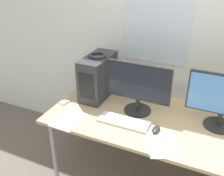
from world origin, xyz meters
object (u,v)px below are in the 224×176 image
at_px(monitor_main, 139,87).
at_px(mouse, 156,129).
at_px(headphones, 97,55).
at_px(cell_phone, 66,102).
at_px(keyboard, 123,122).
at_px(monitor_right_near, 224,100).
at_px(pc_tower, 98,77).

xyz_separation_m(monitor_main, mouse, (0.23, -0.22, -0.22)).
relative_size(headphones, cell_phone, 1.23).
xyz_separation_m(keyboard, cell_phone, (-0.62, 0.08, -0.01)).
height_order(headphones, monitor_right_near, monitor_right_near).
distance_m(pc_tower, keyboard, 0.55).
height_order(monitor_main, monitor_right_near, monitor_right_near).
relative_size(monitor_main, mouse, 5.08).
height_order(pc_tower, cell_phone, pc_tower).
relative_size(mouse, cell_phone, 0.82).
bearing_deg(monitor_right_near, headphones, 177.10).
bearing_deg(monitor_main, cell_phone, -168.37).
bearing_deg(cell_phone, monitor_main, 25.40).
distance_m(monitor_right_near, keyboard, 0.80).
height_order(mouse, cell_phone, mouse).
height_order(pc_tower, keyboard, pc_tower).
xyz_separation_m(monitor_right_near, keyboard, (-0.71, -0.27, -0.23)).
bearing_deg(headphones, cell_phone, -131.74).
distance_m(headphones, keyboard, 0.66).
distance_m(pc_tower, mouse, 0.77).
bearing_deg(mouse, keyboard, 179.72).
distance_m(pc_tower, headphones, 0.22).
bearing_deg(headphones, pc_tower, -90.00).
distance_m(headphones, mouse, 0.85).
height_order(monitor_right_near, mouse, monitor_right_near).
relative_size(pc_tower, cell_phone, 3.36).
height_order(pc_tower, monitor_main, monitor_main).
bearing_deg(keyboard, headphones, 140.33).
bearing_deg(keyboard, monitor_right_near, 20.98).
bearing_deg(cell_phone, mouse, 8.34).
height_order(headphones, cell_phone, headphones).
distance_m(keyboard, cell_phone, 0.62).
relative_size(monitor_right_near, keyboard, 1.31).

